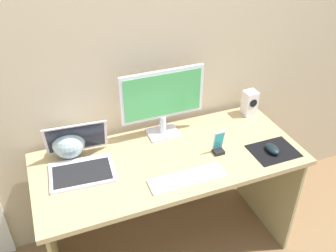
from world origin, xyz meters
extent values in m
plane|color=brown|center=(0.00, 0.00, 0.00)|extent=(8.00, 8.00, 0.00)
cube|color=#C7B294|center=(0.00, 0.37, 1.25)|extent=(6.00, 0.04, 2.50)
cube|color=tan|center=(0.00, 0.00, 0.72)|extent=(1.44, 0.63, 0.03)
cube|color=tan|center=(-0.68, 0.00, 0.35)|extent=(0.02, 0.59, 0.71)
cube|color=tan|center=(0.68, 0.00, 0.35)|extent=(0.02, 0.59, 0.71)
cube|color=white|center=(0.05, 0.22, 0.74)|extent=(0.18, 0.14, 0.01)
cylinder|color=white|center=(0.05, 0.22, 0.80)|extent=(0.04, 0.04, 0.11)
cube|color=white|center=(0.05, 0.22, 1.00)|extent=(0.48, 0.02, 0.29)
cube|color=#4CB266|center=(0.05, 0.21, 1.00)|extent=(0.45, 0.00, 0.25)
cube|color=white|center=(0.63, 0.22, 0.81)|extent=(0.08, 0.08, 0.16)
cylinder|color=black|center=(0.63, 0.18, 0.83)|extent=(0.05, 0.00, 0.05)
cube|color=white|center=(-0.46, 0.04, 0.74)|extent=(0.34, 0.25, 0.02)
cube|color=black|center=(-0.46, 0.03, 0.75)|extent=(0.30, 0.20, 0.00)
cube|color=white|center=(-0.45, 0.19, 0.85)|extent=(0.33, 0.11, 0.21)
cube|color=#1E2333|center=(-0.45, 0.19, 0.85)|extent=(0.30, 0.10, 0.18)
sphere|color=silver|center=(-0.49, 0.22, 0.82)|extent=(0.17, 0.17, 0.17)
cube|color=white|center=(0.02, -0.19, 0.74)|extent=(0.39, 0.12, 0.01)
cube|color=black|center=(0.55, -0.16, 0.74)|extent=(0.25, 0.20, 0.00)
ellipsoid|color=black|center=(0.54, -0.16, 0.75)|extent=(0.06, 0.10, 0.04)
cube|color=black|center=(0.26, -0.06, 0.74)|extent=(0.06, 0.05, 0.02)
cube|color=white|center=(0.26, -0.05, 0.81)|extent=(0.06, 0.03, 0.12)
cube|color=#26A5BF|center=(0.26, -0.06, 0.81)|extent=(0.05, 0.02, 0.10)
camera|label=1|loc=(-0.58, -1.45, 1.98)|focal=39.62mm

